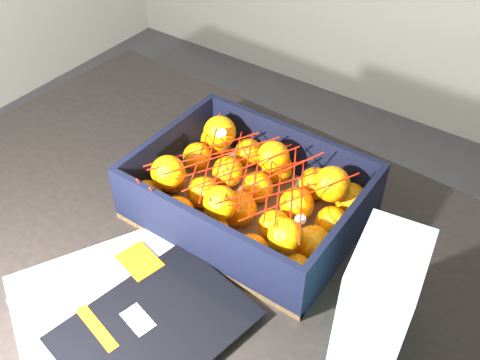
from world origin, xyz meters
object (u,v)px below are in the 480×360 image
Objects in this scene: table at (196,257)px; retail_carton at (379,300)px; produce_crate at (249,200)px; magazine_stack at (123,306)px.

table is 0.43m from retail_carton.
produce_crate is 0.33m from retail_carton.
table is 0.17m from produce_crate.
magazine_stack is at bearing -82.43° from table.
produce_crate is (0.07, 0.08, 0.14)m from table.
magazine_stack is (0.03, -0.22, 0.11)m from table.
table is 0.24m from magazine_stack.
retail_carton is at bearing -5.61° from table.
retail_carton is at bearing -21.24° from produce_crate.
retail_carton reaches higher than produce_crate.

